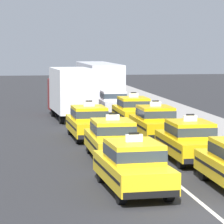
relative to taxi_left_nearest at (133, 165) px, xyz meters
The scene contains 12 objects.
ground_plane 3.52m from the taxi_left_nearest, 59.42° to the right, with size 160.00×160.00×0.00m, color #2B2B2D.
lane_stripe_left_right 17.17m from the taxi_left_nearest, 84.19° to the left, with size 0.14×80.00×0.01m, color silver.
sidewalk_curb 14.14m from the taxi_left_nearest, 58.70° to the left, with size 4.00×90.00×0.15m, color #9E9993.
taxi_left_nearest is the anchor object (origin of this frame).
taxi_left_second 5.78m from the taxi_left_nearest, 87.26° to the left, with size 1.82×4.56×1.96m.
taxi_left_third 11.61m from the taxi_left_nearest, 89.79° to the left, with size 1.92×4.60×1.96m.
box_truck_left_fourth 20.29m from the taxi_left_nearest, 90.01° to the left, with size 2.59×7.07×3.27m.
taxi_right_second 5.90m from the taxi_left_nearest, 55.73° to the left, with size 1.83×4.56×1.96m.
taxi_right_third 11.60m from the taxi_left_nearest, 73.17° to the left, with size 1.83×4.56×1.96m.
taxi_right_fourth 16.90m from the taxi_left_nearest, 78.63° to the left, with size 1.82×4.56×1.96m.
sedan_right_fifth 23.07m from the taxi_left_nearest, 82.08° to the left, with size 1.78×4.31×1.58m.
bus_right_sixth 31.75m from the taxi_left_nearest, 83.82° to the left, with size 2.54×11.20×3.22m.
Camera 1 is at (-5.70, -16.70, 4.78)m, focal length 100.62 mm.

